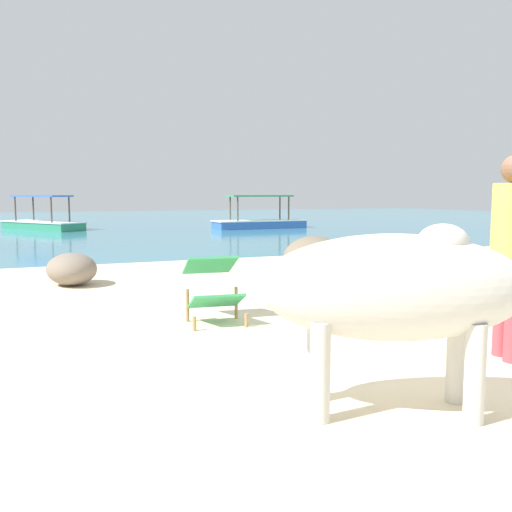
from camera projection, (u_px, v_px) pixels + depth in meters
name	position (u px, v px, depth m)	size (l,w,h in m)	color
sand_beach	(423.00, 355.00, 4.61)	(18.00, 14.00, 0.04)	beige
water_surface	(105.00, 224.00, 24.89)	(60.00, 36.00, 0.03)	teal
cow	(403.00, 289.00, 3.28)	(2.02, 1.20, 1.15)	beige
low_bench_table	(352.00, 276.00, 6.28)	(0.84, 0.60, 0.46)	#A37A4C
bottle	(339.00, 260.00, 6.20)	(0.07, 0.07, 0.30)	#A3C6D1
deck_chair_near	(213.00, 284.00, 5.71)	(0.61, 0.82, 0.68)	#A37A4C
deck_chair_far	(444.00, 269.00, 6.86)	(0.62, 0.82, 0.68)	#A37A4C
person_standing	(512.00, 241.00, 4.33)	(0.32, 0.49, 1.62)	#CC3D47
shore_rock_large	(314.00, 259.00, 8.32)	(0.97, 0.95, 0.68)	#756651
shore_rock_medium	(372.00, 249.00, 11.11)	(0.77, 0.65, 0.43)	brown
shore_rock_flat	(72.00, 269.00, 7.98)	(0.85, 0.70, 0.47)	gray
boat_green	(42.00, 222.00, 20.67)	(3.04, 3.68, 1.29)	#338E66
boat_blue	(260.00, 221.00, 21.55)	(3.72, 1.30, 1.29)	#3866B7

